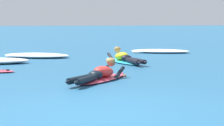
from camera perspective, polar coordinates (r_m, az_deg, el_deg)
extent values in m
plane|color=#235B84|center=(16.46, -4.85, 1.00)|extent=(120.00, 120.00, 0.00)
ellipsoid|color=#E54C66|center=(9.96, -1.26, -2.12)|extent=(1.55, 1.97, 0.07)
ellipsoid|color=#E54C66|center=(10.80, 1.09, -1.41)|extent=(0.27, 0.27, 0.06)
ellipsoid|color=red|center=(9.98, -1.12, -1.14)|extent=(0.71, 0.79, 0.35)
ellipsoid|color=black|center=(9.64, -2.21, -1.58)|extent=(0.44, 0.42, 0.20)
cylinder|color=black|center=(9.20, -4.32, -2.15)|extent=(0.60, 0.74, 0.14)
ellipsoid|color=black|center=(8.86, -5.81, -2.48)|extent=(0.20, 0.24, 0.08)
cylinder|color=black|center=(9.12, -3.45, -2.22)|extent=(0.53, 0.78, 0.14)
ellipsoid|color=black|center=(8.76, -4.65, -2.57)|extent=(0.20, 0.24, 0.08)
cylinder|color=black|center=(10.42, -1.25, -1.28)|extent=(0.38, 0.51, 0.32)
sphere|color=#8C6647|center=(10.75, -0.34, -1.58)|extent=(0.09, 0.09, 0.09)
cylinder|color=black|center=(10.20, 0.89, -1.43)|extent=(0.38, 0.51, 0.32)
sphere|color=#8C6647|center=(10.53, 1.70, -1.75)|extent=(0.09, 0.09, 0.09)
sphere|color=#8C6647|center=(10.31, -0.11, 0.12)|extent=(0.21, 0.21, 0.21)
ellipsoid|color=#AD894C|center=(10.29, -0.16, 0.27)|extent=(0.29, 0.29, 0.16)
ellipsoid|color=#2DB2D1|center=(13.90, 1.39, 0.23)|extent=(1.17, 2.31, 0.07)
ellipsoid|color=#2DB2D1|center=(14.88, -0.29, 0.65)|extent=(0.26, 0.25, 0.06)
ellipsoid|color=yellow|center=(13.93, 1.31, 0.92)|extent=(0.56, 0.72, 0.34)
ellipsoid|color=black|center=(13.59, 1.95, 0.66)|extent=(0.40, 0.36, 0.20)
cylinder|color=black|center=(13.01, 2.76, 0.28)|extent=(0.33, 0.93, 0.14)
ellipsoid|color=black|center=(12.59, 3.56, 0.08)|extent=(0.16, 0.24, 0.08)
cylinder|color=black|center=(13.08, 3.39, 0.31)|extent=(0.43, 0.92, 0.14)
ellipsoid|color=black|center=(12.68, 4.40, 0.12)|extent=(0.16, 0.24, 0.08)
cylinder|color=black|center=(14.17, -0.09, 0.69)|extent=(0.24, 0.57, 0.33)
sphere|color=tan|center=(14.53, -0.65, 0.42)|extent=(0.09, 0.09, 0.09)
cylinder|color=black|center=(14.33, 1.57, 0.74)|extent=(0.24, 0.57, 0.33)
sphere|color=tan|center=(14.66, 1.00, 0.47)|extent=(0.09, 0.09, 0.09)
sphere|color=tan|center=(14.26, 0.69, 1.78)|extent=(0.21, 0.21, 0.21)
ellipsoid|color=#AD894C|center=(14.24, 0.72, 1.89)|extent=(0.27, 0.25, 0.16)
cone|color=black|center=(11.67, -13.72, -1.23)|extent=(0.12, 0.12, 0.16)
ellipsoid|color=white|center=(17.76, 6.43, 1.60)|extent=(2.57, 1.56, 0.15)
ellipsoid|color=white|center=(17.90, 8.37, 1.54)|extent=(0.91, 0.58, 0.10)
ellipsoid|color=white|center=(17.70, 4.09, 1.50)|extent=(0.88, 0.51, 0.08)
ellipsoid|color=white|center=(15.80, -10.03, 1.02)|extent=(2.62, 1.73, 0.17)
ellipsoid|color=white|center=(15.77, -7.77, 0.95)|extent=(1.02, 0.91, 0.12)
ellipsoid|color=white|center=(15.96, -12.61, 0.88)|extent=(1.01, 0.84, 0.09)
ellipsoid|color=white|center=(14.08, -13.21, 0.26)|extent=(0.82, 0.53, 0.13)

